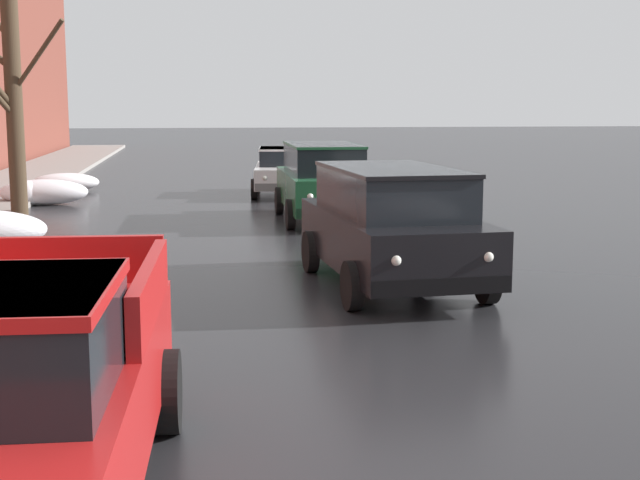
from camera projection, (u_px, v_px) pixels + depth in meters
name	position (u px, v px, depth m)	size (l,w,h in m)	color
snow_bank_near_corner_left	(41.00, 193.00, 24.17)	(2.38, 0.94, 0.70)	white
snow_bank_along_left_kerb	(376.00, 183.00, 26.70)	(3.08, 1.42, 0.77)	white
snow_bank_mid_block_left	(65.00, 183.00, 27.81)	(2.06, 1.03, 0.58)	white
bare_tree_far_down_block	(9.00, 98.00, 21.24)	(3.02, 3.22, 5.47)	#423323
suv_black_parked_kerbside_close	(392.00, 222.00, 13.40)	(2.38, 4.69, 1.82)	black
suv_green_parked_kerbside_mid	(323.00, 179.00, 20.91)	(2.02, 4.57, 1.82)	#1E5633
sedan_white_parked_far_down_block	(285.00, 170.00, 26.84)	(2.27, 4.20, 1.42)	silver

